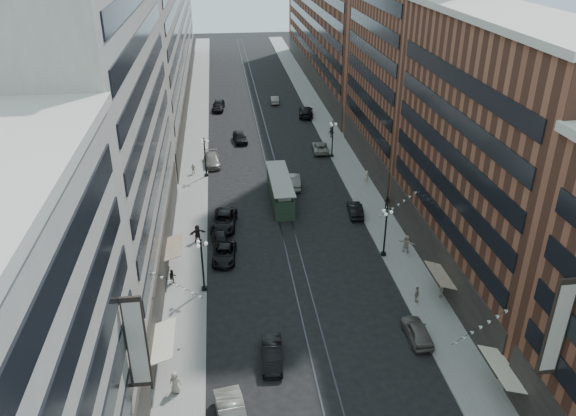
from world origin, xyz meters
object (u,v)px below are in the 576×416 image
pedestrian_5 (198,233)px  pedestrian_extra_1 (441,289)px  car_8 (212,160)px  pedestrian_1 (175,382)px  lamppost_se_mid (332,138)px  pedestrian_8 (366,177)px  car_14 (275,100)px  car_9 (219,105)px  car_12 (306,111)px  pedestrian_2 (173,277)px  car_7 (224,220)px  car_4 (417,331)px  car_extra_2 (220,240)px  lamppost_sw_mid (205,156)px  car_extra_1 (294,181)px  pedestrian_4 (417,294)px  pedestrian_9 (331,132)px  streetcar (280,190)px  pedestrian_extra_0 (406,244)px  car_2 (224,254)px  pedestrian_7 (387,202)px  car_5 (272,354)px  lamppost_se_far (385,230)px  car_11 (320,147)px  car_extra_0 (218,107)px  car_10 (355,210)px  pedestrian_6 (193,169)px  lamppost_sw_far (202,263)px  car_13 (240,137)px

pedestrian_5 → pedestrian_extra_1: bearing=-45.1°
car_8 → pedestrian_extra_1: size_ratio=3.08×
pedestrian_1 → car_8: size_ratio=0.34×
lamppost_se_mid → car_8: lamppost_se_mid is taller
pedestrian_8 → car_14: bearing=-97.3°
car_9 → car_12: bearing=-15.0°
pedestrian_2 → car_7: pedestrian_2 is taller
car_4 → car_extra_2: bearing=-47.0°
lamppost_sw_mid → car_8: (0.80, 4.21, -2.32)m
pedestrian_1 → car_extra_1: bearing=-94.1°
pedestrian_5 → pedestrian_4: bearing=-49.1°
pedestrian_9 → car_8: bearing=-163.6°
streetcar → pedestrian_4: 24.73m
car_12 → pedestrian_extra_0: size_ratio=3.13×
lamppost_se_mid → streetcar: (-9.20, -13.60, -1.65)m
car_2 → pedestrian_extra_0: (18.89, -1.05, 0.43)m
pedestrian_extra_1 → pedestrian_8: bearing=-165.6°
pedestrian_7 → pedestrian_extra_1: bearing=134.6°
car_5 → pedestrian_9: 52.74m
lamppost_se_far → car_2: (-16.39, 1.40, -2.41)m
car_2 → car_5: 16.04m
pedestrian_8 → car_extra_2: pedestrian_8 is taller
car_14 → pedestrian_extra_1: 65.52m
car_extra_1 → car_7: bearing=51.8°
car_4 → car_extra_2: car_4 is taller
car_7 → pedestrian_7: 19.66m
pedestrian_2 → car_12: 54.99m
car_11 → car_extra_2: size_ratio=1.24×
car_12 → car_extra_0: (-15.73, 4.96, -0.17)m
lamppost_se_mid → car_9: lamppost_se_mid is taller
car_10 → car_extra_1: bearing=-50.2°
pedestrian_8 → pedestrian_extra_0: size_ratio=0.94×
car_4 → pedestrian_2: (-20.58, 10.38, 0.16)m
pedestrian_8 → pedestrian_6: bearing=-33.9°
lamppost_sw_mid → pedestrian_6: 2.97m
car_8 → car_14: car_8 is taller
car_4 → lamppost_se_mid: bearing=-91.0°
pedestrian_4 → pedestrian_extra_1: size_ratio=0.97×
pedestrian_4 → pedestrian_6: 38.38m
car_11 → pedestrian_6: bearing=23.6°
car_11 → pedestrian_1: bearing=72.5°
lamppost_sw_far → car_7: lamppost_sw_far is taller
car_12 → car_extra_0: bearing=-9.6°
lamppost_se_far → car_extra_0: size_ratio=1.33×
car_7 → car_2: bearing=-84.1°
pedestrian_2 → car_13: size_ratio=0.32×
pedestrian_5 → pedestrian_7: (22.48, 5.03, -0.10)m
car_8 → car_extra_2: bearing=-91.9°
car_9 → car_13: (3.15, -18.17, -0.08)m
pedestrian_extra_0 → car_11: bearing=-46.5°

